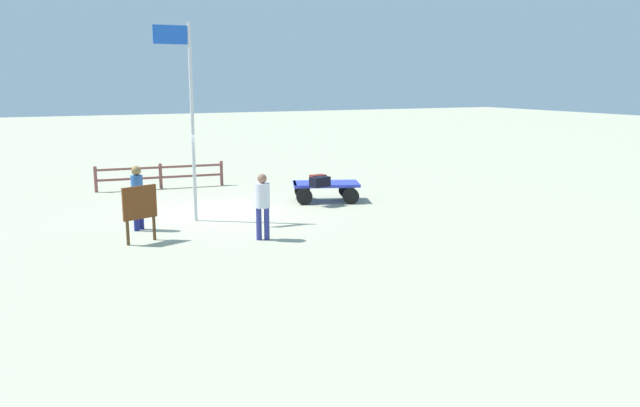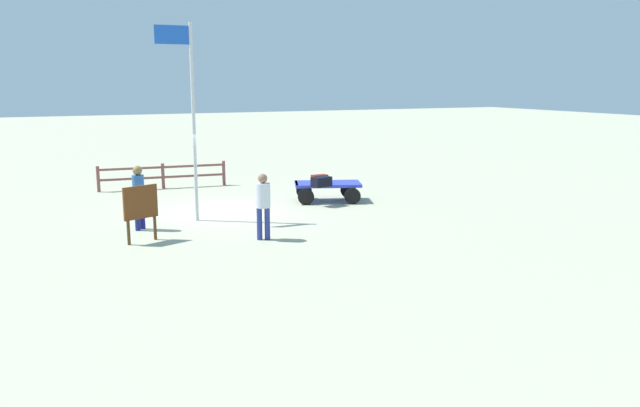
{
  "view_description": "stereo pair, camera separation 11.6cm",
  "coord_description": "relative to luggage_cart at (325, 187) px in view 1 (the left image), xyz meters",
  "views": [
    {
      "loc": [
        5.6,
        18.93,
        4.01
      ],
      "look_at": [
        -0.49,
        6.0,
        1.26
      ],
      "focal_mm": 35.94,
      "sensor_mm": 36.0,
      "label": 1
    },
    {
      "loc": [
        5.49,
        18.98,
        4.01
      ],
      "look_at": [
        -0.49,
        6.0,
        1.26
      ],
      "focal_mm": 35.94,
      "sensor_mm": 36.0,
      "label": 2
    }
  ],
  "objects": [
    {
      "name": "ground_plane",
      "position": [
        3.62,
        0.23,
        -0.48
      ],
      "size": [
        120.0,
        120.0,
        0.0
      ],
      "primitive_type": "plane",
      "color": "#AEAE91"
    },
    {
      "name": "luggage_cart",
      "position": [
        0.0,
        0.0,
        0.0
      ],
      "size": [
        2.46,
        1.94,
        0.64
      ],
      "color": "blue",
      "rests_on": "ground"
    },
    {
      "name": "suitcase_grey",
      "position": [
        0.34,
        0.14,
        0.31
      ],
      "size": [
        0.54,
        0.33,
        0.3
      ],
      "color": "maroon",
      "rests_on": "luggage_cart"
    },
    {
      "name": "suitcase_navy",
      "position": [
        0.51,
        0.66,
        0.32
      ],
      "size": [
        0.7,
        0.52,
        0.31
      ],
      "color": "black",
      "rests_on": "luggage_cart"
    },
    {
      "name": "worker_lead",
      "position": [
        6.44,
        1.68,
        0.55
      ],
      "size": [
        0.45,
        0.45,
        1.77
      ],
      "color": "navy",
      "rests_on": "ground"
    },
    {
      "name": "worker_trailing",
      "position": [
        3.75,
        4.13,
        0.54
      ],
      "size": [
        0.47,
        0.47,
        1.7
      ],
      "color": "navy",
      "rests_on": "ground"
    },
    {
      "name": "flagpole",
      "position": [
        4.84,
        1.15,
        2.82
      ],
      "size": [
        1.04,
        0.1,
        5.59
      ],
      "color": "silver",
      "rests_on": "ground"
    },
    {
      "name": "signboard",
      "position": [
        6.62,
        3.1,
        0.45
      ],
      "size": [
        0.89,
        0.4,
        1.44
      ],
      "color": "#4C3319",
      "rests_on": "ground"
    },
    {
      "name": "wooden_fence",
      "position": [
        4.5,
        -4.94,
        0.08
      ],
      "size": [
        4.73,
        0.51,
        0.95
      ],
      "color": "brown",
      "rests_on": "ground"
    }
  ]
}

